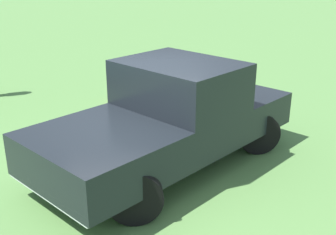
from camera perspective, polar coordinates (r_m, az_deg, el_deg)
ground_plane at (r=6.97m, az=-4.48°, el=-8.40°), size 80.00×80.00×0.00m
pickup_truck at (r=7.10m, az=0.69°, el=0.52°), size 4.96×4.63×1.81m
traffic_cone at (r=10.74m, az=-7.23°, el=3.67°), size 0.32×0.32×0.55m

